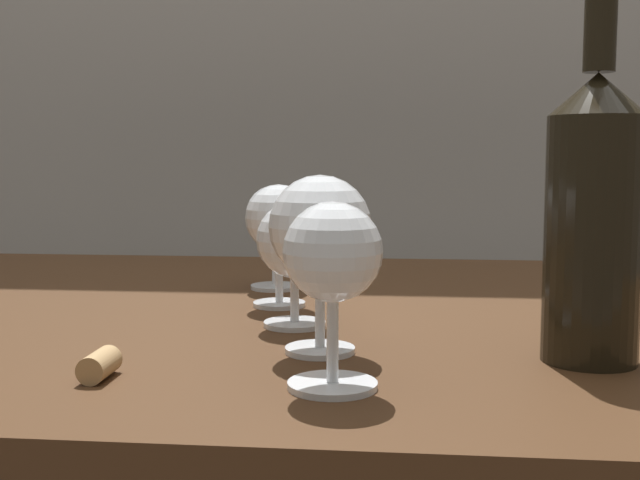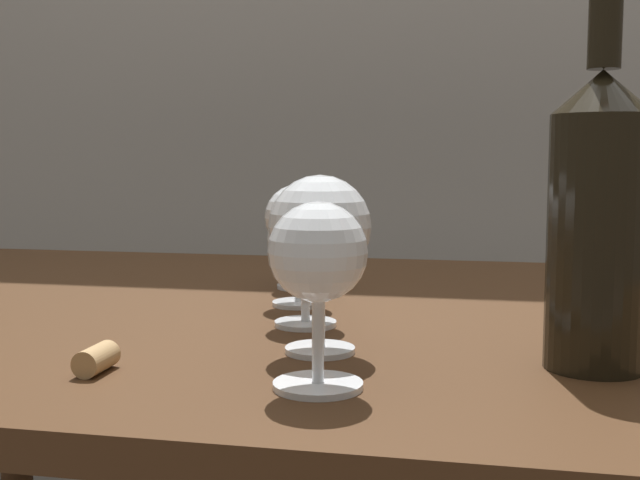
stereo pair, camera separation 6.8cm
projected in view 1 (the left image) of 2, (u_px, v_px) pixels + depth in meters
The scene contains 8 objects.
dining_table at pixel (334, 373), 0.91m from camera, with size 1.49×0.88×0.71m.
wine_glass_port at pixel (333, 259), 0.58m from camera, with size 0.07×0.07×0.14m.
wine_glass_pinot at pixel (320, 231), 0.68m from camera, with size 0.09×0.09×0.16m.
wine_glass_amber at pixel (294, 244), 0.79m from camera, with size 0.08×0.08×0.13m.
wine_glass_cabernet at pixel (279, 222), 0.90m from camera, with size 0.08×0.08×0.14m.
wine_glass_merlot at pixel (275, 217), 1.02m from camera, with size 0.08×0.08×0.14m.
wine_bottle at pixel (594, 211), 0.65m from camera, with size 0.08×0.08×0.33m.
cork at pixel (99, 365), 0.61m from camera, with size 0.02×0.02×0.04m, color tan.
Camera 1 is at (0.07, -0.89, 0.88)m, focal length 44.22 mm.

